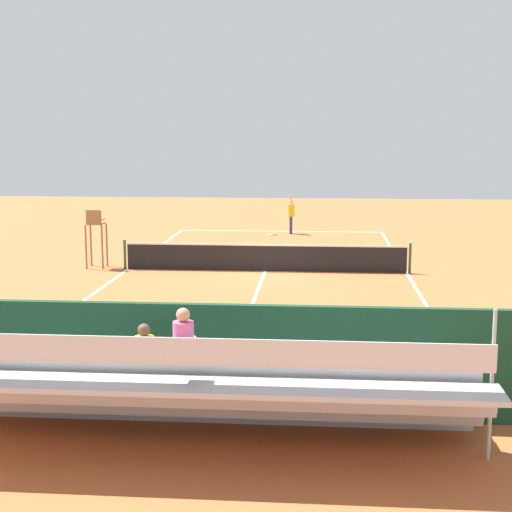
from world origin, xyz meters
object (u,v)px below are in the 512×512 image
at_px(umpire_chair, 96,232).
at_px(tennis_racket, 271,234).
at_px(bleacher_stand, 190,390).
at_px(tennis_ball_near, 314,242).
at_px(courtside_bench, 359,375).
at_px(equipment_bag, 244,394).
at_px(tennis_net, 265,257).
at_px(tennis_player, 291,213).

height_order(umpire_chair, tennis_racket, umpire_chair).
bearing_deg(bleacher_stand, umpire_chair, -68.54).
bearing_deg(tennis_ball_near, tennis_racket, -49.94).
relative_size(courtside_bench, equipment_bag, 2.00).
relative_size(tennis_net, umpire_chair, 4.81).
height_order(tennis_player, tennis_racket, tennis_player).
relative_size(bleacher_stand, courtside_bench, 5.03).
bearing_deg(tennis_ball_near, bleacher_stand, 85.49).
bearing_deg(courtside_bench, equipment_bag, 3.51).
bearing_deg(tennis_player, bleacher_stand, 88.57).
relative_size(umpire_chair, tennis_ball_near, 32.42).
height_order(courtside_bench, equipment_bag, courtside_bench).
xyz_separation_m(equipment_bag, tennis_ball_near, (-1.13, -20.57, -0.15)).
relative_size(bleacher_stand, tennis_racket, 16.09).
bearing_deg(umpire_chair, bleacher_stand, 111.46).
xyz_separation_m(tennis_player, tennis_ball_near, (-1.14, 2.94, -0.98)).
xyz_separation_m(tennis_net, tennis_player, (-0.54, -10.11, 0.51)).
distance_m(courtside_bench, tennis_ball_near, 20.47).
bearing_deg(equipment_bag, tennis_racket, -87.61).
bearing_deg(tennis_racket, tennis_ball_near, 130.06).
xyz_separation_m(equipment_bag, tennis_player, (0.01, -23.51, 0.84)).
height_order(tennis_net, courtside_bench, tennis_net).
distance_m(umpire_chair, tennis_ball_near, 10.63).
xyz_separation_m(bleacher_stand, courtside_bench, (-2.74, -2.10, -0.37)).
height_order(tennis_net, equipment_bag, tennis_net).
bearing_deg(umpire_chair, tennis_racket, -121.32).
bearing_deg(tennis_racket, tennis_net, 92.44).
relative_size(umpire_chair, equipment_bag, 2.38).
xyz_separation_m(tennis_net, tennis_ball_near, (-1.68, -7.17, -0.47)).
bearing_deg(tennis_racket, bleacher_stand, 90.72).
bearing_deg(tennis_ball_near, tennis_player, -68.75).
distance_m(equipment_bag, tennis_player, 23.52).
relative_size(courtside_bench, tennis_ball_near, 27.27).
distance_m(courtside_bench, equipment_bag, 2.13).
bearing_deg(tennis_player, tennis_racket, 25.11).
xyz_separation_m(tennis_net, courtside_bench, (-2.64, 13.27, 0.06)).
relative_size(equipment_bag, tennis_player, 0.47).
relative_size(bleacher_stand, tennis_ball_near, 137.27).
bearing_deg(courtside_bench, umpire_chair, -56.62).
relative_size(equipment_bag, tennis_ball_near, 13.64).
bearing_deg(bleacher_stand, tennis_net, -90.37).
distance_m(bleacher_stand, tennis_ball_near, 22.63).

